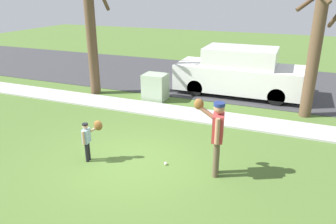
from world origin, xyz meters
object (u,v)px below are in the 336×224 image
object	(u,v)px
baseball	(166,164)
street_tree_far	(90,17)
person_child	(90,135)
street_tree_near	(318,33)
parked_van_white	(239,73)
person_adult	(216,131)
utility_cabinet	(155,87)

from	to	relation	value
baseball	street_tree_far	distance (m)	7.23
person_child	street_tree_far	distance (m)	6.21
street_tree_near	street_tree_far	xyz separation A→B (m)	(-8.03, -0.44, 0.29)
street_tree_near	parked_van_white	world-z (taller)	street_tree_near
baseball	street_tree_near	bearing A→B (deg)	57.04
street_tree_far	person_adult	bearing A→B (deg)	-35.35
person_adult	person_child	world-z (taller)	person_adult
baseball	street_tree_near	xyz separation A→B (m)	(3.11, 4.80, 2.71)
person_adult	person_child	xyz separation A→B (m)	(-3.00, -0.50, -0.41)
baseball	parked_van_white	bearing A→B (deg)	85.07
utility_cabinet	street_tree_near	world-z (taller)	street_tree_near
utility_cabinet	baseball	bearing A→B (deg)	-63.12
person_adult	parked_van_white	size ratio (longest dim) A/B	0.35
baseball	utility_cabinet	xyz separation A→B (m)	(-2.29, 4.53, 0.47)
person_adult	street_tree_near	distance (m)	5.40
baseball	parked_van_white	world-z (taller)	parked_van_white
person_adult	utility_cabinet	world-z (taller)	person_adult
person_adult	baseball	distance (m)	1.59
baseball	street_tree_far	xyz separation A→B (m)	(-4.92, 4.36, 3.01)
utility_cabinet	street_tree_near	distance (m)	5.86
person_child	parked_van_white	bearing A→B (deg)	61.04
parked_van_white	person_adult	bearing A→B (deg)	-84.33
person_adult	street_tree_far	distance (m)	7.73
person_child	street_tree_near	xyz separation A→B (m)	(4.92, 5.27, 2.06)
person_adult	person_child	size ratio (longest dim) A/B	1.68
person_child	utility_cabinet	distance (m)	5.02
person_adult	baseball	size ratio (longest dim) A/B	23.71
parked_van_white	utility_cabinet	bearing A→B (deg)	-146.61
person_adult	parked_van_white	distance (m)	6.40
baseball	street_tree_far	bearing A→B (deg)	138.40
person_adult	utility_cabinet	bearing A→B (deg)	-62.21
utility_cabinet	street_tree_near	xyz separation A→B (m)	(5.41, 0.27, 2.25)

